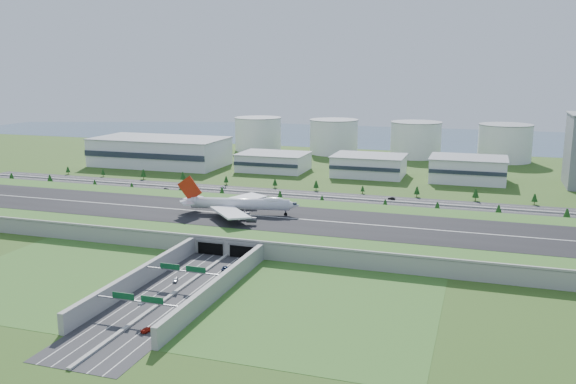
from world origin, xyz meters
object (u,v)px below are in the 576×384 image
(boeing_747, at_px, (239,204))
(car_7, at_px, (223,187))
(fuel_tank_a, at_px, (258,134))
(car_0, at_px, (175,280))
(car_1, at_px, (142,302))
(car_5, at_px, (392,198))
(car_2, at_px, (225,268))
(car_4, at_px, (166,189))
(car_3, at_px, (148,329))

(boeing_747, distance_m, car_7, 116.41)
(fuel_tank_a, height_order, car_0, fuel_tank_a)
(car_1, distance_m, car_5, 227.47)
(boeing_747, xyz_separation_m, car_2, (21.93, -70.41, -13.28))
(boeing_747, height_order, car_1, boeing_747)
(fuel_tank_a, bearing_deg, car_5, -49.48)
(car_4, bearing_deg, car_7, -45.37)
(fuel_tank_a, relative_size, car_4, 11.54)
(fuel_tank_a, relative_size, car_5, 9.81)
(fuel_tank_a, height_order, car_1, fuel_tank_a)
(boeing_747, distance_m, car_4, 126.52)
(car_1, xyz_separation_m, car_7, (-62.80, 218.28, 0.08))
(boeing_747, xyz_separation_m, car_1, (7.25, -116.85, -13.40))
(car_4, xyz_separation_m, car_7, (38.33, 17.67, 0.02))
(fuel_tank_a, distance_m, car_7, 214.19)
(car_0, distance_m, car_3, 50.09)
(fuel_tank_a, height_order, car_7, fuel_tank_a)
(boeing_747, xyz_separation_m, car_7, (-55.55, 101.43, -13.32))
(boeing_747, xyz_separation_m, car_3, (22.78, -139.02, -13.28))
(car_1, relative_size, car_5, 0.81)
(fuel_tank_a, height_order, car_4, fuel_tank_a)
(car_5, bearing_deg, car_0, -17.11)
(car_4, bearing_deg, car_3, -132.49)
(car_5, bearing_deg, fuel_tank_a, -138.21)
(car_2, bearing_deg, car_7, -80.03)
(car_0, height_order, car_1, car_0)
(car_0, relative_size, car_7, 0.95)
(car_3, bearing_deg, car_7, -55.71)
(car_3, height_order, car_4, car_3)
(car_3, distance_m, car_5, 245.24)
(boeing_747, relative_size, car_4, 16.20)
(car_7, bearing_deg, fuel_tank_a, -150.42)
(car_3, relative_size, car_4, 1.27)
(boeing_747, height_order, car_4, boeing_747)
(car_3, bearing_deg, car_4, -46.11)
(car_4, bearing_deg, car_2, -123.21)
(car_0, bearing_deg, fuel_tank_a, 88.55)
(fuel_tank_a, xyz_separation_m, car_1, (112.95, -425.85, -16.70))
(car_0, xyz_separation_m, car_5, (63.97, 192.46, -0.01))
(car_3, xyz_separation_m, car_4, (-116.66, 222.78, -0.06))
(car_7, bearing_deg, car_2, 40.27)
(car_1, relative_size, car_7, 0.79)
(boeing_747, distance_m, car_2, 74.93)
(car_4, relative_size, car_5, 0.85)
(car_0, bearing_deg, boeing_747, 77.65)
(boeing_747, relative_size, car_7, 13.48)
(fuel_tank_a, bearing_deg, car_7, -76.42)
(car_2, height_order, car_4, car_2)
(car_2, bearing_deg, car_1, 58.15)
(car_1, xyz_separation_m, car_5, (64.61, 218.10, 0.16))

